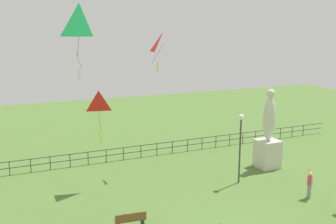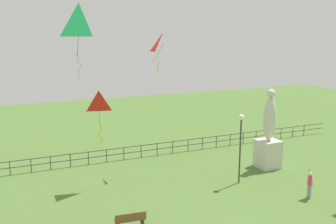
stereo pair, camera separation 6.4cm
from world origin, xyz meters
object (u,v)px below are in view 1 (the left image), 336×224
at_px(park_bench, 130,220).
at_px(kite_4, 99,105).
at_px(lamppost, 241,133).
at_px(person_2, 310,183).
at_px(kite_0, 163,44).
at_px(statue_monument, 268,140).
at_px(kite_2, 80,24).

distance_m(park_bench, kite_4, 7.09).
relative_size(lamppost, person_2, 2.42).
height_order(lamppost, person_2, lamppost).
bearing_deg(park_bench, kite_0, 56.94).
xyz_separation_m(lamppost, kite_0, (-3.19, 4.56, 5.25)).
xyz_separation_m(statue_monument, lamppost, (-3.39, -1.63, 1.28)).
height_order(lamppost, park_bench, lamppost).
bearing_deg(kite_0, statue_monument, -23.99).
height_order(statue_monument, kite_2, kite_2).
relative_size(statue_monument, park_bench, 3.57).
bearing_deg(person_2, kite_4, 149.99).
height_order(park_bench, person_2, person_2).
distance_m(kite_2, kite_4, 7.56).
xyz_separation_m(person_2, kite_0, (-5.60, 8.02, 7.53)).
relative_size(person_2, kite_2, 0.61).
distance_m(statue_monument, kite_4, 11.91).
distance_m(lamppost, person_2, 4.79).
bearing_deg(lamppost, statue_monument, 25.65).
bearing_deg(statue_monument, kite_0, 156.01).
height_order(park_bench, kite_4, kite_4).
height_order(kite_2, kite_4, kite_2).
relative_size(kite_0, kite_4, 0.79).
height_order(statue_monument, kite_4, kite_4).
distance_m(lamppost, kite_0, 7.65).
distance_m(lamppost, kite_2, 12.30).
distance_m(statue_monument, kite_0, 9.72).
relative_size(statue_monument, kite_4, 1.71).
bearing_deg(statue_monument, kite_2, -160.12).
bearing_deg(park_bench, kite_2, -167.53).
distance_m(kite_0, kite_2, 10.40).
relative_size(park_bench, person_2, 0.85).
distance_m(lamppost, kite_4, 8.66).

